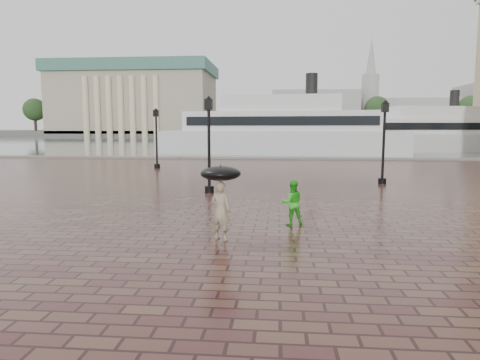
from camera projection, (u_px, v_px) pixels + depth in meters
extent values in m
plane|color=#381A19|center=(394.00, 259.00, 10.02)|extent=(300.00, 300.00, 0.00)
plane|color=#444E53|center=(290.00, 141.00, 100.98)|extent=(240.00, 240.00, 0.00)
cube|color=slate|center=(306.00, 159.00, 41.66)|extent=(80.00, 0.60, 0.30)
cube|color=#4C4C47|center=(285.00, 133.00, 168.08)|extent=(300.00, 60.00, 2.00)
cube|color=gray|center=(136.00, 103.00, 156.77)|extent=(55.00, 30.00, 22.00)
cube|color=#39685A|center=(135.00, 70.00, 155.31)|extent=(57.00, 32.00, 4.00)
cube|color=#9A9892|center=(313.00, 111.00, 156.34)|extent=(30.00, 22.00, 14.00)
cube|color=#9A9892|center=(412.00, 115.00, 153.43)|extent=(25.00, 22.00, 11.00)
cylinder|color=#9A9892|center=(370.00, 103.00, 154.20)|extent=(6.00, 6.00, 20.00)
cone|color=#9A9892|center=(371.00, 63.00, 152.50)|extent=(5.00, 5.00, 18.00)
cylinder|color=#2D2119|center=(36.00, 125.00, 153.91)|extent=(1.00, 1.00, 8.00)
sphere|color=#1C3819|center=(35.00, 110.00, 153.24)|extent=(8.00, 8.00, 8.00)
cylinder|color=#2D2119|center=(116.00, 125.00, 151.26)|extent=(1.00, 1.00, 8.00)
sphere|color=#1C3819|center=(116.00, 109.00, 150.59)|extent=(8.00, 8.00, 8.00)
cylinder|color=#2D2119|center=(200.00, 125.00, 148.61)|extent=(1.00, 1.00, 8.00)
sphere|color=#1C3819|center=(200.00, 109.00, 147.94)|extent=(8.00, 8.00, 8.00)
cylinder|color=#2D2119|center=(286.00, 125.00, 145.96)|extent=(1.00, 1.00, 8.00)
sphere|color=#1C3819|center=(287.00, 109.00, 145.29)|extent=(8.00, 8.00, 8.00)
cylinder|color=#2D2119|center=(376.00, 125.00, 143.31)|extent=(1.00, 1.00, 8.00)
sphere|color=#1C3819|center=(377.00, 108.00, 142.64)|extent=(8.00, 8.00, 8.00)
cylinder|color=#2D2119|center=(470.00, 125.00, 140.66)|extent=(1.00, 1.00, 8.00)
sphere|color=#1C3819|center=(471.00, 108.00, 139.99)|extent=(8.00, 8.00, 8.00)
cylinder|color=black|center=(209.00, 189.00, 20.42)|extent=(0.44, 0.44, 0.30)
cylinder|color=black|center=(209.00, 150.00, 20.20)|extent=(0.14, 0.14, 4.00)
cube|color=black|center=(209.00, 104.00, 19.93)|extent=(0.35, 0.35, 0.50)
sphere|color=beige|center=(209.00, 104.00, 19.93)|extent=(0.28, 0.28, 0.28)
cylinder|color=black|center=(382.00, 181.00, 23.58)|extent=(0.44, 0.44, 0.30)
cylinder|color=black|center=(383.00, 147.00, 23.36)|extent=(0.14, 0.14, 4.00)
cube|color=black|center=(385.00, 108.00, 23.09)|extent=(0.35, 0.35, 0.50)
sphere|color=beige|center=(385.00, 108.00, 23.09)|extent=(0.28, 0.28, 0.28)
cylinder|color=black|center=(157.00, 166.00, 32.82)|extent=(0.44, 0.44, 0.30)
cylinder|color=black|center=(157.00, 142.00, 32.59)|extent=(0.14, 0.14, 4.00)
cube|color=black|center=(156.00, 113.00, 32.33)|extent=(0.35, 0.35, 0.50)
sphere|color=beige|center=(156.00, 113.00, 32.33)|extent=(0.28, 0.28, 0.28)
imported|color=gray|center=(221.00, 211.00, 11.69)|extent=(0.70, 0.60, 1.63)
imported|color=green|center=(292.00, 203.00, 13.49)|extent=(0.78, 0.65, 1.43)
cube|color=silver|center=(281.00, 142.00, 50.07)|extent=(28.58, 9.87, 2.69)
cube|color=silver|center=(282.00, 121.00, 49.77)|extent=(22.92, 8.34, 2.24)
cube|color=silver|center=(282.00, 104.00, 49.52)|extent=(13.94, 6.65, 1.79)
cylinder|color=black|center=(312.00, 85.00, 48.60)|extent=(1.34, 1.34, 2.69)
cube|color=black|center=(279.00, 121.00, 46.88)|extent=(21.15, 2.53, 1.01)
cube|color=black|center=(284.00, 122.00, 52.65)|extent=(21.15, 2.53, 1.01)
cube|color=silver|center=(431.00, 143.00, 54.80)|extent=(24.47, 11.04, 2.28)
cube|color=silver|center=(432.00, 126.00, 54.54)|extent=(19.67, 9.21, 1.90)
cube|color=silver|center=(433.00, 113.00, 54.33)|extent=(12.12, 6.89, 1.52)
cylinder|color=black|center=(454.00, 99.00, 54.53)|extent=(1.14, 1.14, 2.28)
cube|color=black|center=(444.00, 126.00, 52.06)|extent=(17.62, 4.27, 0.86)
cube|color=black|center=(421.00, 126.00, 57.02)|extent=(17.62, 4.27, 0.86)
cylinder|color=black|center=(221.00, 190.00, 11.62)|extent=(0.02, 0.02, 0.95)
ellipsoid|color=black|center=(221.00, 173.00, 11.56)|extent=(1.10, 1.10, 0.39)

